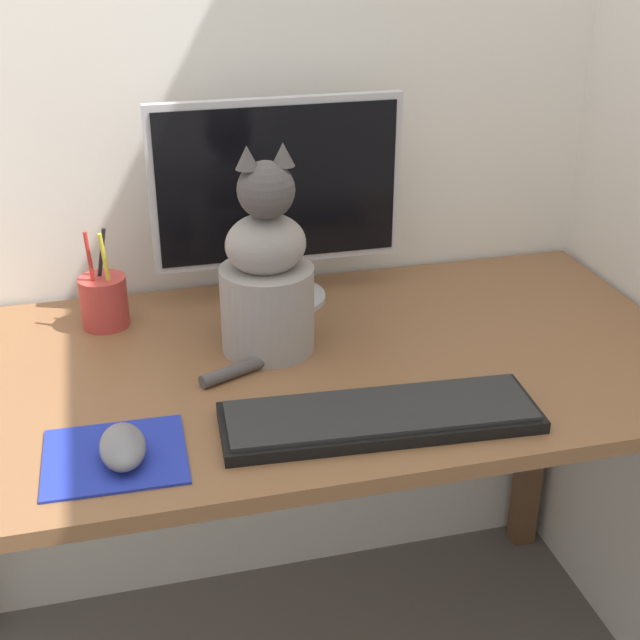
{
  "coord_description": "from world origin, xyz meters",
  "views": [
    {
      "loc": [
        -0.26,
        -1.24,
        1.41
      ],
      "look_at": [
        0.04,
        -0.08,
        0.83
      ],
      "focal_mm": 50.0,
      "sensor_mm": 36.0,
      "label": 1
    }
  ],
  "objects_px": {
    "monitor": "(278,196)",
    "keyboard": "(380,416)",
    "computer_mouse_left": "(123,447)",
    "pen_cup": "(104,301)",
    "cat": "(267,277)"
  },
  "relations": [
    {
      "from": "monitor",
      "to": "computer_mouse_left",
      "type": "bearing_deg",
      "value": -124.14
    },
    {
      "from": "computer_mouse_left",
      "to": "cat",
      "type": "distance_m",
      "value": 0.38
    },
    {
      "from": "monitor",
      "to": "keyboard",
      "type": "bearing_deg",
      "value": -83.66
    },
    {
      "from": "pen_cup",
      "to": "cat",
      "type": "bearing_deg",
      "value": -31.47
    },
    {
      "from": "keyboard",
      "to": "monitor",
      "type": "bearing_deg",
      "value": 100.04
    },
    {
      "from": "monitor",
      "to": "cat",
      "type": "distance_m",
      "value": 0.21
    },
    {
      "from": "monitor",
      "to": "keyboard",
      "type": "relative_size",
      "value": 0.97
    },
    {
      "from": "computer_mouse_left",
      "to": "cat",
      "type": "height_order",
      "value": "cat"
    },
    {
      "from": "pen_cup",
      "to": "monitor",
      "type": "bearing_deg",
      "value": 5.21
    },
    {
      "from": "cat",
      "to": "pen_cup",
      "type": "height_order",
      "value": "cat"
    },
    {
      "from": "monitor",
      "to": "computer_mouse_left",
      "type": "height_order",
      "value": "monitor"
    },
    {
      "from": "cat",
      "to": "keyboard",
      "type": "bearing_deg",
      "value": -71.06
    },
    {
      "from": "keyboard",
      "to": "computer_mouse_left",
      "type": "xyz_separation_m",
      "value": [
        -0.36,
        -0.01,
        0.01
      ]
    },
    {
      "from": "cat",
      "to": "pen_cup",
      "type": "bearing_deg",
      "value": 145.05
    },
    {
      "from": "pen_cup",
      "to": "computer_mouse_left",
      "type": "bearing_deg",
      "value": -89.03
    }
  ]
}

